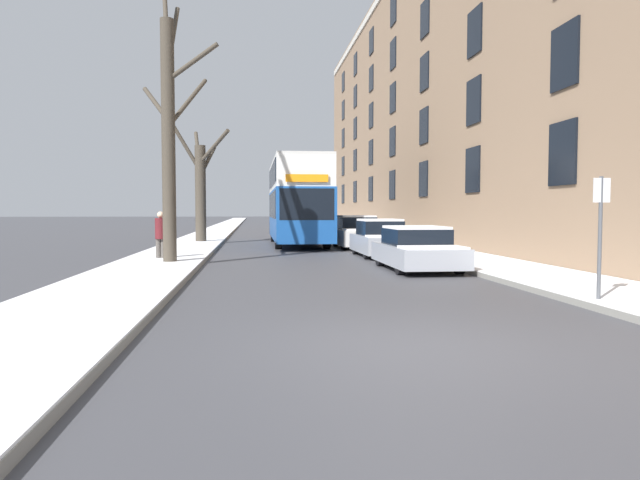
# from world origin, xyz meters

# --- Properties ---
(ground_plane) EXTENTS (320.00, 320.00, 0.00)m
(ground_plane) POSITION_xyz_m (0.00, 0.00, 0.00)
(ground_plane) COLOR #424247
(sidewalk_left) EXTENTS (2.77, 130.00, 0.16)m
(sidewalk_left) POSITION_xyz_m (-5.17, 53.00, 0.08)
(sidewalk_left) COLOR gray
(sidewalk_left) RESTS_ON ground
(sidewalk_right) EXTENTS (2.77, 130.00, 0.16)m
(sidewalk_right) POSITION_xyz_m (5.17, 53.00, 0.08)
(sidewalk_right) COLOR gray
(sidewalk_right) RESTS_ON ground
(terrace_facade_right) EXTENTS (9.10, 52.82, 16.88)m
(terrace_facade_right) POSITION_xyz_m (11.05, 28.05, 8.44)
(terrace_facade_right) COLOR #8C7056
(terrace_facade_right) RESTS_ON ground
(bare_tree_left_0) EXTENTS (2.71, 3.15, 9.21)m
(bare_tree_left_0) POSITION_xyz_m (-4.76, 11.40, 4.31)
(bare_tree_left_0) COLOR #423A30
(bare_tree_left_0) RESTS_ON ground
(bare_tree_left_1) EXTENTS (3.48, 3.91, 6.90)m
(bare_tree_left_1) POSITION_xyz_m (-4.93, 23.34, 3.08)
(bare_tree_left_1) COLOR #423A30
(bare_tree_left_1) RESTS_ON ground
(double_decker_bus) EXTENTS (2.61, 10.82, 4.27)m
(double_decker_bus) POSITION_xyz_m (0.09, 22.18, 2.41)
(double_decker_bus) COLOR #194C99
(double_decker_bus) RESTS_ON ground
(parked_car_0) EXTENTS (1.90, 4.17, 1.30)m
(parked_car_0) POSITION_xyz_m (2.69, 9.35, 0.61)
(parked_car_0) COLOR #9EA3AD
(parked_car_0) RESTS_ON ground
(parked_car_1) EXTENTS (1.74, 3.95, 1.44)m
(parked_car_1) POSITION_xyz_m (2.69, 14.31, 0.66)
(parked_car_1) COLOR #9EA3AD
(parked_car_1) RESTS_ON ground
(parked_car_2) EXTENTS (1.89, 4.27, 1.54)m
(parked_car_2) POSITION_xyz_m (2.69, 19.41, 0.70)
(parked_car_2) COLOR silver
(parked_car_2) RESTS_ON ground
(pedestrian_left_sidewalk) EXTENTS (0.38, 0.38, 1.73)m
(pedestrian_left_sidewalk) POSITION_xyz_m (-5.28, 12.67, 0.95)
(pedestrian_left_sidewalk) COLOR #4C4742
(pedestrian_left_sidewalk) RESTS_ON ground
(street_sign_post) EXTENTS (0.32, 0.07, 2.38)m
(street_sign_post) POSITION_xyz_m (4.08, 2.50, 1.37)
(street_sign_post) COLOR #4C4F54
(street_sign_post) RESTS_ON ground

